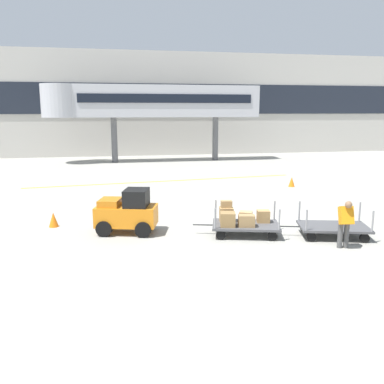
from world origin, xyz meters
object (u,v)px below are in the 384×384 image
(baggage_cart_middle, at_px, (333,227))
(baggage_tug, at_px, (127,212))
(baggage_cart_lead, at_px, (241,220))
(baggage_handler, at_px, (345,222))
(safety_cone_far, at_px, (292,182))
(safety_cone_near, at_px, (53,220))

(baggage_cart_middle, bearing_deg, baggage_tug, 165.14)
(baggage_cart_lead, bearing_deg, baggage_handler, -36.35)
(baggage_cart_middle, xyz_separation_m, safety_cone_far, (2.63, 9.23, -0.07))
(baggage_cart_lead, height_order, baggage_handler, baggage_handler)
(baggage_cart_lead, distance_m, baggage_handler, 3.43)
(safety_cone_far, bearing_deg, baggage_cart_middle, -105.93)
(baggage_cart_lead, bearing_deg, baggage_tug, 165.51)
(baggage_cart_lead, distance_m, safety_cone_near, 6.98)
(baggage_tug, relative_size, baggage_cart_lead, 0.75)
(baggage_tug, bearing_deg, safety_cone_far, 37.74)
(baggage_tug, height_order, baggage_cart_lead, baggage_tug)
(baggage_cart_lead, bearing_deg, safety_cone_near, 160.72)
(safety_cone_far, bearing_deg, safety_cone_near, -153.57)
(baggage_tug, xyz_separation_m, baggage_cart_middle, (6.92, -1.84, -0.41))
(baggage_cart_lead, bearing_deg, safety_cone_far, 55.93)
(baggage_cart_middle, bearing_deg, safety_cone_far, 74.07)
(baggage_tug, bearing_deg, baggage_cart_middle, -14.86)
(baggage_tug, relative_size, baggage_handler, 1.48)
(baggage_tug, height_order, baggage_handler, baggage_tug)
(baggage_cart_lead, height_order, safety_cone_near, baggage_cart_lead)
(safety_cone_near, xyz_separation_m, safety_cone_far, (12.26, 6.09, 0.00))
(baggage_cart_lead, relative_size, safety_cone_far, 5.61)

